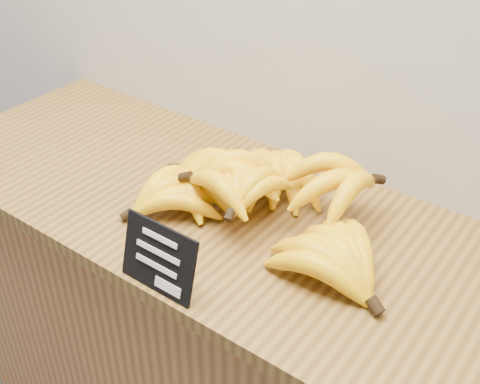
# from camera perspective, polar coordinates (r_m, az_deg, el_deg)

# --- Properties ---
(counter) EXTENTS (1.47, 0.50, 0.90)m
(counter) POSITION_cam_1_polar(r_m,az_deg,el_deg) (1.49, 1.20, -17.48)
(counter) COLOR #9C6332
(counter) RESTS_ON ground
(counter_top) EXTENTS (1.55, 0.54, 0.03)m
(counter_top) POSITION_cam_1_polar(r_m,az_deg,el_deg) (1.16, 1.47, -3.16)
(counter_top) COLOR brown
(counter_top) RESTS_ON counter
(chalkboard_sign) EXTENTS (0.15, 0.04, 0.11)m
(chalkboard_sign) POSITION_cam_1_polar(r_m,az_deg,el_deg) (0.98, -7.75, -6.24)
(chalkboard_sign) COLOR black
(chalkboard_sign) RESTS_ON counter_top
(banana_pile) EXTENTS (0.58, 0.41, 0.12)m
(banana_pile) POSITION_cam_1_polar(r_m,az_deg,el_deg) (1.13, 2.14, -0.16)
(banana_pile) COLOR yellow
(banana_pile) RESTS_ON counter_top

